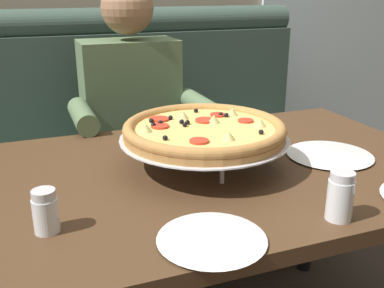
{
  "coord_description": "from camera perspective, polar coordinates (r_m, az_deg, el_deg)",
  "views": [
    {
      "loc": [
        -0.51,
        -1.09,
        1.23
      ],
      "look_at": [
        -0.07,
        0.07,
        0.79
      ],
      "focal_mm": 41.99,
      "sensor_mm": 36.0,
      "label": 1
    }
  ],
  "objects": [
    {
      "name": "dining_table",
      "position": [
        1.34,
        3.87,
        -6.14
      ],
      "size": [
        1.34,
        0.89,
        0.74
      ],
      "color": "#4C331E",
      "rests_on": "ground_plane"
    },
    {
      "name": "plate_far_side",
      "position": [
        0.93,
        2.53,
        -11.7
      ],
      "size": [
        0.23,
        0.23,
        0.02
      ],
      "color": "white",
      "rests_on": "dining_table"
    },
    {
      "name": "patio_chair",
      "position": [
        3.9,
        7.3,
        8.87
      ],
      "size": [
        0.43,
        0.43,
        0.86
      ],
      "color": "black",
      "rests_on": "ground_plane"
    },
    {
      "name": "plate_near_left",
      "position": [
        1.43,
        17.09,
        -1.12
      ],
      "size": [
        0.26,
        0.26,
        0.02
      ],
      "color": "white",
      "rests_on": "dining_table"
    },
    {
      "name": "shaker_oregano",
      "position": [
        1.05,
        18.27,
        -6.7
      ],
      "size": [
        0.06,
        0.06,
        0.11
      ],
      "color": "white",
      "rests_on": "dining_table"
    },
    {
      "name": "diner_main",
      "position": [
        1.86,
        -6.99,
        3.13
      ],
      "size": [
        0.54,
        0.64,
        1.27
      ],
      "color": "#2D3342",
      "rests_on": "ground_plane"
    },
    {
      "name": "shaker_pepper_flakes",
      "position": [
        1.0,
        -18.08,
        -8.48
      ],
      "size": [
        0.05,
        0.05,
        0.1
      ],
      "color": "white",
      "rests_on": "dining_table"
    },
    {
      "name": "pizza",
      "position": [
        1.26,
        1.57,
        1.69
      ],
      "size": [
        0.48,
        0.48,
        0.14
      ],
      "color": "silver",
      "rests_on": "dining_table"
    },
    {
      "name": "booth_bench",
      "position": [
        2.23,
        -6.07,
        -2.53
      ],
      "size": [
        1.79,
        0.78,
        1.13
      ],
      "color": "#384C42",
      "rests_on": "ground_plane"
    }
  ]
}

